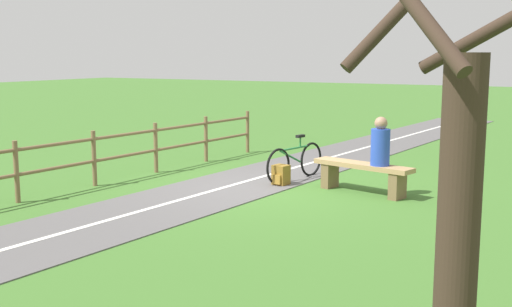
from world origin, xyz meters
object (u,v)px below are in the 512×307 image
person_seated (380,144)px  bicycle (295,162)px  bench (362,172)px  tree_by_path (455,217)px  backpack (281,175)px

person_seated → bicycle: 1.96m
bench → bicycle: bearing=-3.6°
person_seated → bicycle: bearing=-2.9°
person_seated → bicycle: size_ratio=0.49×
bench → bicycle: (1.49, -0.46, -0.00)m
bench → tree_by_path: (-2.81, 6.39, 1.04)m
bench → backpack: size_ratio=4.96×
backpack → tree_by_path: bearing=124.5°
bench → bicycle: size_ratio=1.11×
bicycle → backpack: size_ratio=4.49×
person_seated → tree_by_path: size_ratio=0.24×
bicycle → backpack: bicycle is taller
bicycle → tree_by_path: 8.15m
bench → person_seated: person_seated is taller
person_seated → backpack: person_seated is taller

